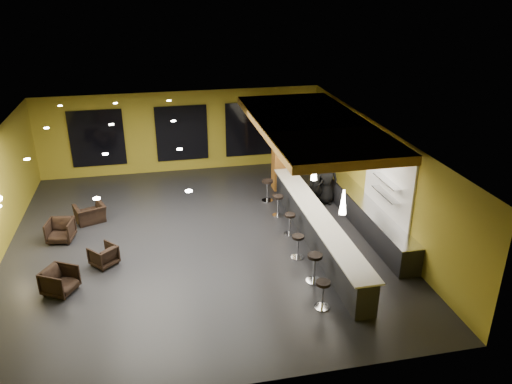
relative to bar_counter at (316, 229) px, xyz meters
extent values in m
cube|color=black|center=(-3.65, 1.00, -0.55)|extent=(12.00, 13.00, 0.10)
cube|color=black|center=(-3.65, 1.00, 3.05)|extent=(12.00, 13.00, 0.10)
cube|color=olive|center=(-3.65, 7.55, 1.25)|extent=(12.00, 0.10, 3.50)
cube|color=olive|center=(-3.65, -5.55, 1.25)|extent=(12.00, 0.10, 3.50)
cube|color=olive|center=(2.40, 1.00, 1.25)|extent=(0.10, 13.00, 3.50)
cube|color=olive|center=(0.35, 2.00, 2.86)|extent=(3.60, 8.00, 0.28)
cube|color=black|center=(-7.15, 7.44, 1.20)|extent=(2.20, 0.06, 2.40)
cube|color=black|center=(-3.65, 7.44, 1.20)|extent=(2.20, 0.06, 2.40)
cube|color=black|center=(-0.65, 7.44, 1.20)|extent=(2.20, 0.06, 2.40)
cube|color=white|center=(2.31, 0.00, 1.50)|extent=(0.06, 3.20, 2.40)
cube|color=black|center=(0.00, 0.00, 0.00)|extent=(0.60, 8.00, 1.00)
cube|color=silver|center=(0.00, 0.00, 0.52)|extent=(0.78, 8.10, 0.05)
cube|color=black|center=(2.00, 0.50, -0.07)|extent=(0.70, 6.00, 0.86)
cube|color=silver|center=(2.00, 0.50, 0.39)|extent=(0.72, 6.00, 0.03)
cube|color=silver|center=(2.17, -0.20, 1.10)|extent=(0.30, 1.50, 0.03)
cube|color=silver|center=(2.17, -0.20, 1.55)|extent=(0.30, 1.50, 0.03)
cube|color=#995B22|center=(0.00, 4.60, 1.25)|extent=(0.60, 0.60, 3.50)
cone|color=white|center=(0.00, -2.00, 1.85)|extent=(0.20, 0.20, 0.70)
cone|color=white|center=(0.00, 0.50, 1.85)|extent=(0.20, 0.20, 0.70)
cone|color=white|center=(0.00, 3.00, 1.85)|extent=(0.20, 0.20, 0.70)
imported|color=black|center=(0.88, 2.75, 0.29)|extent=(0.58, 0.38, 1.57)
imported|color=black|center=(1.08, 3.00, 0.25)|extent=(0.78, 0.64, 1.49)
imported|color=black|center=(1.32, 2.88, 0.41)|extent=(1.00, 0.78, 1.82)
imported|color=black|center=(-7.63, -1.17, -0.14)|extent=(1.08, 1.07, 0.73)
imported|color=black|center=(-6.58, 0.04, -0.18)|extent=(0.96, 0.97, 0.63)
imported|color=black|center=(-8.03, 1.85, -0.13)|extent=(0.90, 0.92, 0.73)
imported|color=black|center=(-7.22, 3.07, -0.18)|extent=(1.21, 1.14, 0.63)
cylinder|color=silver|center=(-0.92, -3.30, -0.48)|extent=(0.40, 0.40, 0.03)
cylinder|color=silver|center=(-0.92, -3.30, -0.13)|extent=(0.07, 0.07, 0.70)
cylinder|color=black|center=(-0.92, -3.30, 0.25)|extent=(0.38, 0.38, 0.08)
cylinder|color=silver|center=(-0.75, -2.09, -0.48)|extent=(0.44, 0.44, 0.03)
cylinder|color=silver|center=(-0.75, -2.09, -0.09)|extent=(0.08, 0.08, 0.77)
cylinder|color=black|center=(-0.75, -2.09, 0.32)|extent=(0.42, 0.42, 0.09)
cylinder|color=silver|center=(-0.84, -0.77, -0.49)|extent=(0.39, 0.39, 0.03)
cylinder|color=silver|center=(-0.84, -0.77, -0.14)|extent=(0.07, 0.07, 0.67)
cylinder|color=black|center=(-0.84, -0.77, 0.22)|extent=(0.37, 0.37, 0.08)
cylinder|color=silver|center=(-0.67, 0.74, -0.49)|extent=(0.38, 0.38, 0.03)
cylinder|color=silver|center=(-0.67, 0.74, -0.15)|extent=(0.07, 0.07, 0.66)
cylinder|color=black|center=(-0.67, 0.74, 0.21)|extent=(0.36, 0.36, 0.08)
cylinder|color=silver|center=(-0.71, 2.17, -0.49)|extent=(0.40, 0.40, 0.03)
cylinder|color=silver|center=(-0.71, 2.17, -0.13)|extent=(0.07, 0.07, 0.69)
cylinder|color=black|center=(-0.71, 2.17, 0.24)|extent=(0.38, 0.38, 0.08)
cylinder|color=silver|center=(-0.78, 3.50, -0.48)|extent=(0.43, 0.43, 0.03)
cylinder|color=silver|center=(-0.78, 3.50, -0.10)|extent=(0.08, 0.08, 0.76)
cylinder|color=black|center=(-0.78, 3.50, 0.31)|extent=(0.41, 0.41, 0.09)
camera|label=1|loc=(-4.80, -13.38, 7.42)|focal=35.00mm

